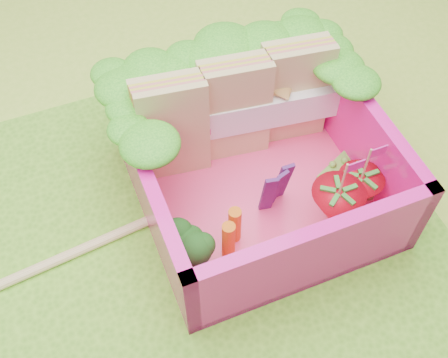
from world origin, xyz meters
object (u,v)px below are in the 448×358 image
bento_box (258,165)px  strawberry_left (335,207)px  broccoli (188,244)px  strawberry_right (357,191)px  chopsticks (27,273)px  sandwich_stack (235,109)px

bento_box → strawberry_left: 0.47m
strawberry_left → bento_box: bearing=129.0°
broccoli → strawberry_right: size_ratio=0.63×
chopsticks → strawberry_right: bearing=-8.6°
strawberry_left → broccoli: bearing=175.0°
sandwich_stack → strawberry_right: 0.81m
strawberry_left → chopsticks: (-1.62, 0.33, -0.17)m
bento_box → sandwich_stack: bearing=89.2°
sandwich_stack → bento_box: bearing=-90.8°
broccoli → chopsticks: (-0.82, 0.26, -0.20)m
sandwich_stack → strawberry_left: bearing=-67.8°
bento_box → broccoli: 0.59m
strawberry_right → strawberry_left: bearing=-161.2°
broccoli → strawberry_right: 0.98m
bento_box → sandwich_stack: 0.36m
strawberry_left → strawberry_right: bearing=18.8°
strawberry_right → broccoli: bearing=179.3°
sandwich_stack → chopsticks: 1.43m
broccoli → strawberry_left: bearing=-5.0°
broccoli → chopsticks: broccoli is taller
broccoli → chopsticks: bearing=162.3°
chopsticks → sandwich_stack: bearing=15.5°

